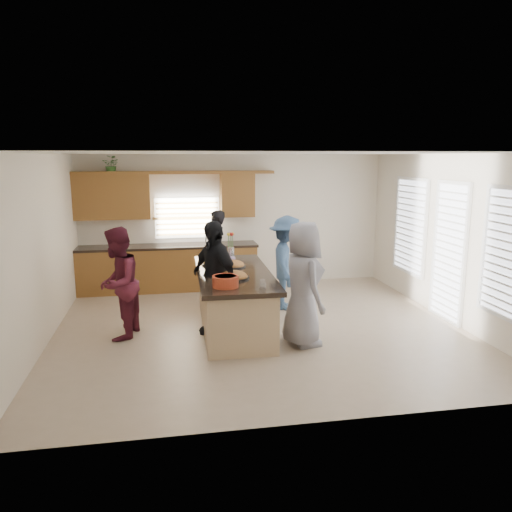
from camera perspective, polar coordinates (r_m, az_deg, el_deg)
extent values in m
plane|color=tan|center=(8.22, 0.40, -8.24)|extent=(6.50, 6.50, 0.00)
cube|color=silver|center=(10.79, -2.53, 4.11)|extent=(6.50, 0.02, 2.80)
cube|color=silver|center=(5.01, 6.76, -4.40)|extent=(6.50, 0.02, 2.80)
cube|color=silver|center=(7.94, -23.30, 0.59)|extent=(0.02, 6.00, 2.80)
cube|color=silver|center=(9.04, 21.13, 1.95)|extent=(0.02, 6.00, 2.80)
cube|color=white|center=(7.75, 0.43, 11.68)|extent=(6.50, 6.00, 0.02)
cube|color=olive|center=(10.56, -9.94, -1.45)|extent=(3.65, 0.62, 0.90)
cube|color=black|center=(10.46, -10.03, 1.09)|extent=(3.70, 0.65, 0.05)
cube|color=olive|center=(10.52, -16.13, 6.51)|extent=(1.50, 0.36, 0.90)
cube|color=olive|center=(10.57, -2.15, 6.96)|extent=(0.70, 0.36, 0.90)
cube|color=olive|center=(10.44, -9.21, 9.41)|extent=(4.05, 0.40, 0.06)
cube|color=olive|center=(10.66, -7.85, 4.33)|extent=(1.35, 0.08, 0.85)
cube|color=white|center=(10.14, 17.21, 3.29)|extent=(0.06, 1.10, 1.75)
cube|color=white|center=(8.97, 21.19, 0.43)|extent=(0.06, 0.85, 2.25)
cube|color=white|center=(7.71, 27.06, 0.17)|extent=(0.06, 1.10, 1.75)
cube|color=tan|center=(8.08, -2.53, -5.32)|extent=(1.06, 2.52, 0.88)
cube|color=black|center=(7.95, -2.56, -2.04)|extent=(1.22, 2.73, 0.07)
cube|color=black|center=(8.20, -2.51, -8.00)|extent=(0.98, 2.44, 0.08)
cylinder|color=black|center=(7.49, -2.55, -2.51)|extent=(0.46, 0.46, 0.02)
ellipsoid|color=#B27337|center=(7.49, -2.56, -2.38)|extent=(0.41, 0.41, 0.19)
cylinder|color=black|center=(8.29, -2.68, -1.16)|extent=(0.43, 0.43, 0.02)
ellipsoid|color=#B27337|center=(8.28, -2.68, -1.04)|extent=(0.39, 0.39, 0.17)
cylinder|color=black|center=(8.47, -4.98, -0.93)|extent=(0.36, 0.36, 0.02)
ellipsoid|color=tan|center=(8.46, -4.99, -0.81)|extent=(0.33, 0.33, 0.15)
cylinder|color=#C64124|center=(7.01, -3.51, -2.92)|extent=(0.37, 0.37, 0.16)
cylinder|color=beige|center=(7.00, -3.52, -2.44)|extent=(0.30, 0.30, 0.04)
cylinder|color=white|center=(6.98, 0.75, -3.17)|extent=(0.09, 0.09, 0.11)
cylinder|color=#997FB9|center=(8.83, -3.13, -0.32)|extent=(0.24, 0.24, 0.04)
cylinder|color=silver|center=(9.15, -2.91, 0.50)|extent=(0.13, 0.13, 0.17)
imported|color=#39702D|center=(10.49, -16.17, 9.96)|extent=(0.41, 0.38, 0.37)
imported|color=black|center=(10.24, -4.56, 0.53)|extent=(0.42, 0.62, 1.68)
imported|color=#5B1B2C|center=(7.85, -15.50, -3.05)|extent=(0.83, 0.97, 1.72)
imported|color=black|center=(7.73, -4.80, -2.56)|extent=(0.91, 1.14, 1.80)
imported|color=#344F73|center=(9.05, 3.53, -0.79)|extent=(0.86, 1.22, 1.71)
imported|color=gray|center=(7.33, 5.38, -3.20)|extent=(0.73, 0.98, 1.84)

